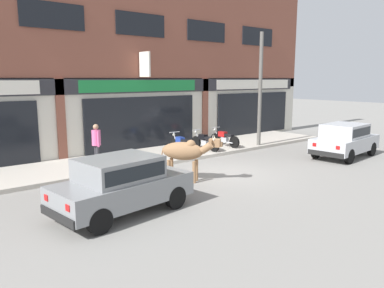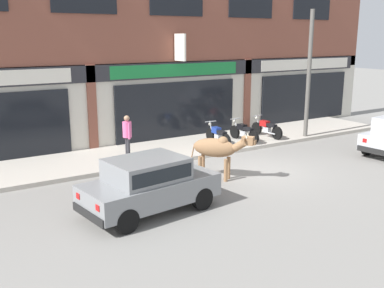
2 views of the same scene
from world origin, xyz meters
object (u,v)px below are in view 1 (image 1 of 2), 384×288
object	(u,v)px
car_1	(345,139)
motorcycle_0	(182,144)
pedestrian	(96,141)
utility_pole	(260,90)
car_0	(121,182)
motorcycle_1	(205,141)
motorcycle_2	(225,138)
cow	(185,152)

from	to	relation	value
car_1	motorcycle_0	distance (m)	7.07
pedestrian	utility_pole	bearing A→B (deg)	-4.28
car_0	pedestrian	world-z (taller)	pedestrian
car_0	pedestrian	distance (m)	4.75
car_0	pedestrian	size ratio (longest dim) A/B	2.34
motorcycle_0	motorcycle_1	xyz separation A→B (m)	(1.31, -0.03, 0.00)
car_0	pedestrian	bearing A→B (deg)	72.38
car_0	motorcycle_2	bearing A→B (deg)	30.09
cow	car_1	bearing A→B (deg)	-9.34
cow	motorcycle_1	xyz separation A→B (m)	(3.67, 3.25, -0.47)
motorcycle_1	car_0	bearing A→B (deg)	-145.76
motorcycle_2	pedestrian	size ratio (longest dim) A/B	1.13
car_0	motorcycle_1	world-z (taller)	car_0
motorcycle_2	utility_pole	size ratio (longest dim) A/B	0.34
car_0	car_1	distance (m)	10.86
motorcycle_0	motorcycle_1	distance (m)	1.31
motorcycle_0	utility_pole	size ratio (longest dim) A/B	0.34
motorcycle_0	motorcycle_1	size ratio (longest dim) A/B	1.00
car_1	pedestrian	bearing A→B (deg)	154.85
motorcycle_2	utility_pole	world-z (taller)	utility_pole
motorcycle_2	car_1	bearing A→B (deg)	-59.08
car_1	utility_pole	bearing A→B (deg)	107.48
motorcycle_0	pedestrian	size ratio (longest dim) A/B	1.13
car_1	utility_pole	xyz separation A→B (m)	(-1.20, 3.81, 2.03)
motorcycle_2	utility_pole	distance (m)	2.90
cow	pedestrian	xyz separation A→B (m)	(-1.67, 3.15, 0.13)
cow	motorcycle_2	distance (m)	6.02
car_0	pedestrian	xyz separation A→B (m)	(1.43, 4.52, 0.32)
cow	motorcycle_2	xyz separation A→B (m)	(5.00, 3.33, -0.47)
cow	motorcycle_2	world-z (taller)	cow
motorcycle_0	car_0	bearing A→B (deg)	-139.65
car_0	utility_pole	xyz separation A→B (m)	(9.66, 3.90, 2.03)
car_1	pedestrian	xyz separation A→B (m)	(-9.43, 4.43, 0.32)
car_1	pedestrian	world-z (taller)	pedestrian
motorcycle_1	pedestrian	distance (m)	5.38
pedestrian	utility_pole	size ratio (longest dim) A/B	0.30
car_1	motorcycle_0	world-z (taller)	car_1
motorcycle_2	pedestrian	distance (m)	6.70
cow	pedestrian	size ratio (longest dim) A/B	1.15
cow	car_0	distance (m)	3.40
car_0	motorcycle_2	xyz separation A→B (m)	(8.10, 4.70, -0.28)
motorcycle_1	utility_pole	distance (m)	3.77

